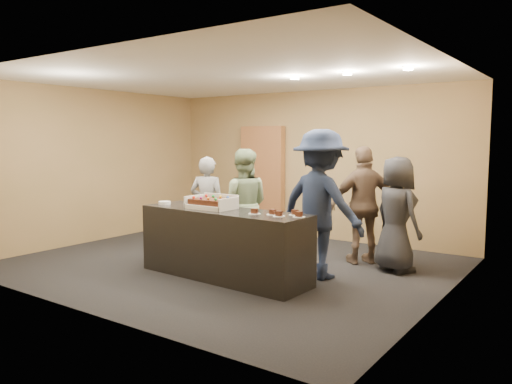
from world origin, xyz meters
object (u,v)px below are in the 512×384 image
at_px(sheet_cake, 211,201).
at_px(person_server_grey, 207,206).
at_px(person_brown_extra, 364,205).
at_px(plate_stack, 165,203).
at_px(storage_cabinet, 263,179).
at_px(serving_counter, 224,244).
at_px(person_dark_suit, 397,214).
at_px(person_sage_man, 243,205).
at_px(cake_box, 212,205).
at_px(person_navy_man, 321,204).

bearing_deg(sheet_cake, person_server_grey, 133.20).
bearing_deg(person_brown_extra, plate_stack, -6.79).
relative_size(storage_cabinet, plate_stack, 12.12).
height_order(plate_stack, person_server_grey, person_server_grey).
bearing_deg(serving_counter, person_dark_suit, 45.90).
distance_m(person_sage_man, person_brown_extra, 1.79).
xyz_separation_m(cake_box, person_navy_man, (1.23, 0.72, 0.03)).
bearing_deg(person_navy_man, cake_box, 39.45).
height_order(serving_counter, person_dark_suit, person_dark_suit).
relative_size(person_brown_extra, person_dark_suit, 1.09).
bearing_deg(cake_box, serving_counter, -6.10).
bearing_deg(person_dark_suit, plate_stack, 61.69).
distance_m(serving_counter, person_sage_man, 1.09).
xyz_separation_m(person_server_grey, person_dark_suit, (2.74, 0.77, 0.02)).
distance_m(storage_cabinet, person_sage_man, 2.34).
height_order(person_brown_extra, person_dark_suit, person_brown_extra).
xyz_separation_m(serving_counter, storage_cabinet, (-1.45, 3.02, 0.58)).
distance_m(storage_cabinet, person_brown_extra, 2.93).
relative_size(person_server_grey, person_sage_man, 0.93).
xyz_separation_m(plate_stack, person_server_grey, (0.02, 0.90, -0.15)).
relative_size(storage_cabinet, person_server_grey, 1.33).
xyz_separation_m(person_server_grey, person_brown_extra, (2.21, 0.92, 0.08)).
bearing_deg(person_brown_extra, sheet_cake, 5.71).
bearing_deg(person_sage_man, cake_box, 68.95).
bearing_deg(person_server_grey, person_brown_extra, -177.42).
bearing_deg(person_navy_man, person_sage_man, 1.09).
bearing_deg(person_dark_suit, person_brown_extra, 14.89).
bearing_deg(cake_box, person_navy_man, 30.27).
xyz_separation_m(sheet_cake, plate_stack, (-0.83, -0.04, -0.08)).
bearing_deg(person_brown_extra, person_server_grey, -23.43).
height_order(serving_counter, person_brown_extra, person_brown_extra).
distance_m(person_server_grey, person_dark_suit, 2.85).
bearing_deg(person_dark_suit, sheet_cake, 70.57).
xyz_separation_m(storage_cabinet, cake_box, (1.24, -3.00, -0.09)).
bearing_deg(sheet_cake, serving_counter, -0.00).
relative_size(person_server_grey, person_navy_man, 0.80).
xyz_separation_m(cake_box, person_dark_suit, (1.94, 1.60, -0.15)).
bearing_deg(person_brown_extra, person_navy_man, 34.71).
bearing_deg(storage_cabinet, person_sage_man, -62.91).
height_order(person_server_grey, person_brown_extra, person_brown_extra).
relative_size(cake_box, person_navy_man, 0.31).
relative_size(storage_cabinet, person_dark_suit, 1.31).
bearing_deg(person_brown_extra, person_dark_suit, 118.28).
relative_size(cake_box, person_sage_man, 0.36).
xyz_separation_m(storage_cabinet, person_dark_suit, (3.18, -1.40, -0.24)).
distance_m(plate_stack, person_navy_man, 2.20).
relative_size(person_sage_man, person_brown_extra, 0.97).
relative_size(plate_stack, person_navy_man, 0.09).
xyz_separation_m(person_navy_man, person_dark_suit, (0.71, 0.88, -0.18)).
relative_size(sheet_cake, plate_stack, 3.03).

